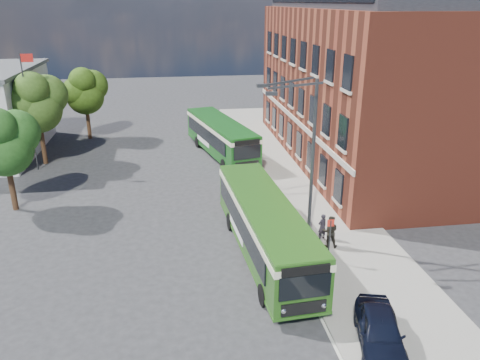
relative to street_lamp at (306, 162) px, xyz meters
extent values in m
plane|color=#2B2B2E|center=(-4.84, 2.00, -4.79)|extent=(120.00, 120.00, 0.00)
cube|color=gray|center=(2.16, 10.00, -4.72)|extent=(6.00, 48.00, 0.15)
cube|color=beige|center=(-0.89, 10.00, -4.79)|extent=(0.12, 48.00, 0.01)
cube|color=maroon|center=(9.16, 14.00, 1.21)|extent=(12.00, 26.00, 12.00)
cube|color=beige|center=(3.12, 14.00, -1.19)|extent=(0.12, 26.00, 0.35)
cylinder|color=#383B3E|center=(-17.34, 15.00, -0.29)|extent=(0.10, 0.10, 9.00)
cube|color=red|center=(-16.89, 15.00, 3.81)|extent=(0.90, 0.02, 0.60)
cylinder|color=#383B3E|center=(0.36, 0.00, -4.64)|extent=(0.44, 0.44, 0.30)
cylinder|color=#383B3E|center=(0.36, 0.00, -0.29)|extent=(0.18, 0.18, 9.00)
cube|color=#383B3E|center=(-0.87, -0.60, 4.01)|extent=(2.58, 0.46, 0.37)
cube|color=#383B3E|center=(-0.87, 0.60, 4.01)|extent=(2.58, 0.46, 0.37)
cube|color=#383B3E|center=(-2.11, -1.08, 3.76)|extent=(0.55, 0.22, 0.16)
cube|color=#383B3E|center=(-2.11, 1.08, 3.76)|extent=(0.55, 0.22, 0.16)
cylinder|color=#383B3E|center=(0.76, -2.20, -3.54)|extent=(0.08, 0.08, 2.50)
cube|color=red|center=(0.76, -2.20, -2.44)|extent=(0.35, 0.04, 0.35)
cube|color=#275718|center=(-2.22, -0.71, -3.02)|extent=(3.31, 12.15, 2.45)
cube|color=#275718|center=(-2.22, -0.71, -4.29)|extent=(3.35, 12.20, 0.14)
cube|color=black|center=(-3.51, -0.49, -2.89)|extent=(0.77, 10.19, 1.10)
cube|color=black|center=(-0.96, -0.32, -2.89)|extent=(0.77, 10.19, 1.10)
cube|color=#F3EFC8|center=(-2.22, -0.71, -2.19)|extent=(3.37, 12.22, 0.32)
cube|color=#275718|center=(-2.22, -0.71, -1.83)|extent=(3.20, 12.05, 0.12)
cube|color=black|center=(-1.81, -6.73, -2.84)|extent=(2.15, 0.23, 1.05)
cube|color=black|center=(-1.81, -6.74, -2.09)|extent=(2.00, 0.22, 0.38)
cube|color=black|center=(-1.81, -6.74, -3.84)|extent=(1.90, 0.21, 0.55)
sphere|color=silver|center=(-2.66, -6.78, -3.84)|extent=(0.26, 0.26, 0.26)
sphere|color=silver|center=(-0.96, -6.66, -3.84)|extent=(0.26, 0.26, 0.26)
cube|color=black|center=(-2.62, 5.32, -2.79)|extent=(2.00, 0.22, 0.90)
cube|color=white|center=(-3.57, 0.20, -3.64)|extent=(0.26, 3.20, 0.45)
cylinder|color=black|center=(-3.10, -4.98, -4.29)|extent=(0.35, 1.02, 1.00)
cylinder|color=black|center=(-0.76, -4.82, -4.29)|extent=(0.35, 1.02, 1.00)
cylinder|color=black|center=(-3.60, 2.41, -4.29)|extent=(0.35, 1.02, 1.00)
cylinder|color=black|center=(-1.27, 2.57, -4.29)|extent=(0.35, 1.02, 1.00)
cube|color=#134E15|center=(-2.58, 16.56, -3.02)|extent=(5.13, 11.82, 2.45)
cube|color=#134E15|center=(-2.58, 16.56, -4.29)|extent=(5.18, 11.87, 0.14)
cube|color=black|center=(-3.90, 16.55, -2.89)|extent=(2.36, 9.51, 1.10)
cube|color=black|center=(-1.41, 17.15, -2.89)|extent=(2.36, 9.51, 1.10)
cube|color=#EDE4C3|center=(-2.58, 16.56, -2.19)|extent=(5.20, 11.89, 0.32)
cube|color=#134E15|center=(-2.58, 16.56, -1.83)|extent=(5.01, 11.70, 0.12)
cube|color=black|center=(-1.22, 10.91, -2.84)|extent=(2.11, 0.58, 1.05)
cube|color=black|center=(-1.22, 10.90, -2.09)|extent=(1.96, 0.54, 0.38)
cube|color=black|center=(-1.22, 10.90, -3.84)|extent=(1.87, 0.52, 0.55)
sphere|color=silver|center=(-2.05, 10.72, -3.84)|extent=(0.26, 0.26, 0.26)
sphere|color=silver|center=(-0.40, 11.12, -3.84)|extent=(0.26, 0.26, 0.26)
cube|color=black|center=(-3.94, 22.21, -2.79)|extent=(1.96, 0.54, 0.90)
cube|color=white|center=(-4.07, 17.23, -3.64)|extent=(0.79, 3.12, 0.45)
cylinder|color=black|center=(-2.79, 12.42, -4.29)|extent=(0.51, 1.04, 1.00)
cylinder|color=black|center=(-0.51, 12.96, -4.29)|extent=(0.51, 1.04, 1.00)
cylinder|color=black|center=(-4.41, 19.18, -4.29)|extent=(0.51, 1.04, 1.00)
cylinder|color=black|center=(-2.14, 19.73, -4.29)|extent=(0.51, 1.04, 1.00)
imported|color=black|center=(0.71, -8.37, -3.95)|extent=(2.61, 4.33, 1.38)
imported|color=black|center=(1.22, 0.27, -3.90)|extent=(0.63, 0.52, 1.49)
imported|color=black|center=(1.35, -0.63, -3.75)|extent=(1.03, 0.91, 1.77)
cylinder|color=#392514|center=(-16.84, 7.25, -3.36)|extent=(0.36, 0.36, 2.87)
sphere|color=#214D19|center=(-16.84, 7.25, -0.75)|extent=(3.39, 3.39, 3.39)
sphere|color=#214D19|center=(-16.18, 7.77, 0.10)|extent=(2.87, 2.87, 2.87)
cylinder|color=#392514|center=(-17.08, 16.47, -3.18)|extent=(0.36, 0.36, 3.22)
sphere|color=#314F19|center=(-17.08, 16.47, -0.25)|extent=(3.81, 3.81, 3.81)
sphere|color=#314F19|center=(-16.35, 17.05, 0.70)|extent=(3.22, 3.22, 3.22)
sphere|color=#314F19|center=(-17.74, 15.96, 0.33)|extent=(2.93, 2.93, 2.93)
sphere|color=#314F19|center=(-17.08, 15.74, 1.43)|extent=(2.64, 2.64, 2.64)
cylinder|color=#392514|center=(-14.58, 23.61, -3.32)|extent=(0.36, 0.36, 2.93)
sphere|color=#2B4911|center=(-14.58, 23.61, -0.66)|extent=(3.47, 3.47, 3.47)
sphere|color=#2B4911|center=(-13.91, 24.15, 0.21)|extent=(2.93, 2.93, 2.93)
sphere|color=#2B4911|center=(-15.18, 23.15, -0.12)|extent=(2.67, 2.67, 2.67)
sphere|color=#2B4911|center=(-14.58, 22.95, 0.88)|extent=(2.40, 2.40, 2.40)
camera|label=1|loc=(-6.66, -21.86, 7.70)|focal=35.00mm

